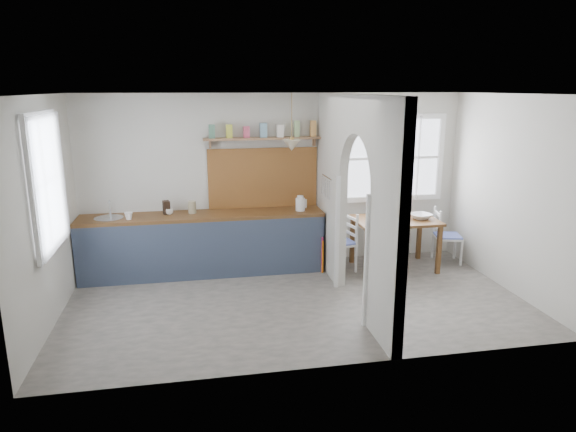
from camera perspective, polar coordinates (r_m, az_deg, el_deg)
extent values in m
cube|color=gray|center=(6.68, 1.02, -9.50)|extent=(5.80, 3.20, 0.01)
cube|color=beige|center=(6.12, 1.13, 13.39)|extent=(5.80, 3.20, 0.01)
cube|color=beige|center=(7.82, -1.31, 3.97)|extent=(5.80, 0.01, 2.60)
cube|color=beige|center=(4.77, 4.99, -2.72)|extent=(5.80, 0.01, 2.60)
cube|color=beige|center=(6.37, -25.41, 0.24)|extent=(0.01, 3.20, 2.60)
cube|color=beige|center=(7.42, 23.59, 2.23)|extent=(0.01, 3.20, 2.60)
cube|color=beige|center=(5.36, 11.07, -1.05)|extent=(0.12, 0.80, 2.60)
cube|color=beige|center=(7.39, 4.82, 3.33)|extent=(0.12, 1.20, 2.60)
cube|color=beige|center=(6.14, 7.97, 8.36)|extent=(0.12, 1.20, 1.05)
cube|color=brown|center=(7.51, -9.45, 0.05)|extent=(3.50, 0.60, 0.05)
cube|color=#343C53|center=(7.36, -9.25, -3.88)|extent=(3.50, 0.03, 0.85)
cube|color=#3D2A1B|center=(7.68, -9.32, -3.12)|extent=(3.46, 0.45, 0.85)
cylinder|color=silver|center=(7.60, -19.29, -0.29)|extent=(0.40, 0.40, 0.02)
cube|color=#925930|center=(7.76, -2.78, 4.25)|extent=(1.65, 0.03, 0.90)
cube|color=#976B4B|center=(7.59, -2.75, 8.61)|extent=(1.75, 0.20, 0.03)
cube|color=#3B6850|center=(7.52, -8.47, 9.22)|extent=(0.09, 0.09, 0.18)
cube|color=gold|center=(7.53, -6.55, 9.29)|extent=(0.09, 0.09, 0.18)
cube|color=#AC3450|center=(7.55, -4.65, 9.35)|extent=(0.09, 0.09, 0.18)
cube|color=#628CA2|center=(7.58, -2.76, 9.40)|extent=(0.09, 0.09, 0.18)
cube|color=white|center=(7.62, -0.88, 9.44)|extent=(0.09, 0.09, 0.18)
cube|color=#87AB6B|center=(7.67, 0.97, 9.46)|extent=(0.09, 0.09, 0.18)
cube|color=#CB8B40|center=(7.72, 2.80, 9.48)|extent=(0.09, 0.09, 0.18)
cone|color=#EFE5C3|center=(7.32, 0.41, 7.87)|extent=(0.26, 0.26, 0.16)
cylinder|color=silver|center=(7.25, 4.37, 4.33)|extent=(0.02, 0.50, 0.02)
imported|color=white|center=(7.41, -17.28, 0.00)|extent=(0.15, 0.15, 0.10)
imported|color=white|center=(7.56, -13.07, 0.50)|extent=(0.14, 0.14, 0.09)
cube|color=#3D2A1B|center=(7.58, -13.36, 0.92)|extent=(0.12, 0.14, 0.19)
cylinder|color=gray|center=(7.56, -10.60, 0.98)|extent=(0.13, 0.13, 0.18)
cube|color=#C5205D|center=(7.61, 3.80, -4.31)|extent=(0.02, 0.03, 0.54)
cube|color=#D0610D|center=(7.59, 3.86, -4.56)|extent=(0.02, 0.03, 0.49)
imported|color=white|center=(7.91, 14.54, -0.03)|extent=(0.38, 0.38, 0.08)
imported|color=#62865B|center=(7.59, 11.26, -0.35)|extent=(0.13, 0.13, 0.10)
cylinder|color=black|center=(7.66, 9.46, -0.45)|extent=(0.22, 0.22, 0.02)
imported|color=#5A3270|center=(7.95, 11.57, 0.60)|extent=(0.19, 0.19, 0.18)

